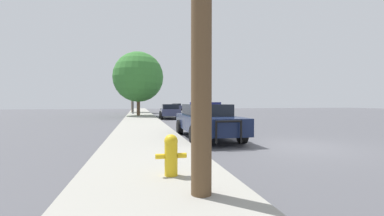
{
  "coord_description": "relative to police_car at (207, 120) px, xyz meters",
  "views": [
    {
      "loc": [
        -5.42,
        -8.03,
        1.55
      ],
      "look_at": [
        -1.07,
        12.35,
        1.09
      ],
      "focal_mm": 24.0,
      "sensor_mm": 36.0,
      "label": 1
    }
  ],
  "objects": [
    {
      "name": "car_background_midblock",
      "position": [
        0.08,
        13.49,
        -0.06
      ],
      "size": [
        2.02,
        3.97,
        1.38
      ],
      "rotation": [
        0.0,
        0.0,
        -0.04
      ],
      "color": "#333856",
      "rests_on": "ground_plane"
    },
    {
      "name": "car_background_distant",
      "position": [
        4.61,
        39.82,
        -0.06
      ],
      "size": [
        2.07,
        4.45,
        1.33
      ],
      "rotation": [
        0.0,
        0.0,
        -0.01
      ],
      "color": "#333856",
      "rests_on": "ground_plane"
    },
    {
      "name": "police_car",
      "position": [
        0.0,
        0.0,
        0.0
      ],
      "size": [
        2.11,
        5.28,
        1.56
      ],
      "rotation": [
        0.0,
        0.0,
        3.14
      ],
      "color": "#141E3D",
      "rests_on": "ground_plane"
    },
    {
      "name": "fire_hydrant",
      "position": [
        -2.3,
        -5.79,
        -0.23
      ],
      "size": [
        0.6,
        0.26,
        0.8
      ],
      "color": "gold",
      "rests_on": "sidewalk_left"
    },
    {
      "name": "traffic_light",
      "position": [
        -2.01,
        21.97,
        3.05
      ],
      "size": [
        3.75,
        0.35,
        5.25
      ],
      "color": "#424247",
      "rests_on": "sidewalk_left"
    },
    {
      "name": "ground_plane",
      "position": [
        2.48,
        -2.68,
        -0.79
      ],
      "size": [
        110.0,
        110.0,
        0.0
      ],
      "primitive_type": "plane",
      "color": "#4F4F54"
    },
    {
      "name": "tree_sidewalk_mid",
      "position": [
        -2.83,
        17.54,
        3.5
      ],
      "size": [
        5.38,
        5.38,
        6.86
      ],
      "color": "brown",
      "rests_on": "sidewalk_left"
    },
    {
      "name": "tree_sidewalk_far",
      "position": [
        -3.63,
        27.95,
        4.04
      ],
      "size": [
        3.98,
        3.98,
        6.71
      ],
      "color": "brown",
      "rests_on": "sidewalk_left"
    },
    {
      "name": "sidewalk_left",
      "position": [
        -2.62,
        -2.68,
        -0.72
      ],
      "size": [
        3.0,
        110.0,
        0.13
      ],
      "color": "#99968C",
      "rests_on": "ground_plane"
    }
  ]
}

